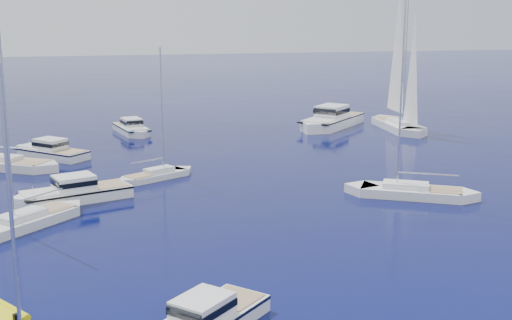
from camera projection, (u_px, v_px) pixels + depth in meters
The scene contains 9 objects.
motor_cruiser_centre at pixel (73, 201), 51.48m from camera, with size 2.97×9.71×2.55m, color white, non-canonical shape.
motor_cruiser_far_l at pixel (50, 157), 66.86m from camera, with size 2.83×9.25×2.43m, color white, non-canonical shape.
motor_cruiser_distant at pixel (330, 127), 84.17m from camera, with size 4.04×13.20×3.46m, color white, non-canonical shape.
motor_cruiser_horizon at pixel (132, 133), 79.96m from camera, with size 2.69×8.78×2.30m, color silver, non-canonical shape.
sailboat_mid_r at pixel (411, 197), 52.72m from camera, with size 2.82×10.86×15.96m, color white, non-canonical shape.
sailboat_mid_l at pixel (27, 226), 45.55m from camera, with size 2.63×10.13×14.89m, color silver, non-canonical shape.
sailboat_centre at pixel (156, 179), 58.41m from camera, with size 2.06×7.92×11.64m, color silver, non-canonical shape.
sailboat_sails_r at pixel (398, 129), 82.62m from camera, with size 3.47×13.34×19.61m, color white, non-canonical shape.
sailboat_far_l at pixel (6, 168), 62.25m from camera, with size 3.08×11.84×17.41m, color silver, non-canonical shape.
Camera 1 is at (-12.08, -26.60, 14.16)m, focal length 47.53 mm.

